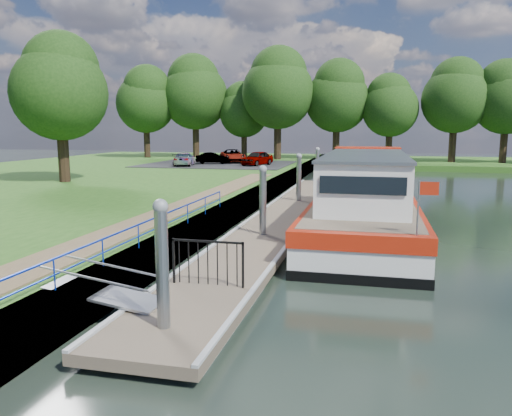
% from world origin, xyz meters
% --- Properties ---
extents(ground, '(160.00, 160.00, 0.00)m').
position_xyz_m(ground, '(0.00, 0.00, 0.00)').
color(ground, black).
rests_on(ground, ground).
extents(bank_edge, '(1.10, 90.00, 0.78)m').
position_xyz_m(bank_edge, '(-2.55, 15.00, 0.39)').
color(bank_edge, '#473D2D').
rests_on(bank_edge, ground).
extents(far_bank, '(60.00, 18.00, 0.60)m').
position_xyz_m(far_bank, '(12.00, 52.00, 0.30)').
color(far_bank, '#265117').
rests_on(far_bank, ground).
extents(footpath, '(1.60, 40.00, 0.05)m').
position_xyz_m(footpath, '(-4.40, 8.00, 0.80)').
color(footpath, brown).
rests_on(footpath, riverbank).
extents(carpark, '(14.00, 12.00, 0.06)m').
position_xyz_m(carpark, '(-11.00, 38.00, 0.81)').
color(carpark, black).
rests_on(carpark, riverbank).
extents(blue_fence, '(0.04, 18.04, 0.72)m').
position_xyz_m(blue_fence, '(-2.75, 3.00, 1.31)').
color(blue_fence, '#0C2DBF').
rests_on(blue_fence, riverbank).
extents(pontoon, '(2.50, 30.00, 0.56)m').
position_xyz_m(pontoon, '(0.00, 13.00, 0.18)').
color(pontoon, brown).
rests_on(pontoon, ground).
extents(mooring_piles, '(0.30, 27.30, 3.55)m').
position_xyz_m(mooring_piles, '(0.00, 13.00, 1.28)').
color(mooring_piles, gray).
rests_on(mooring_piles, ground).
extents(gangway, '(2.58, 1.00, 0.92)m').
position_xyz_m(gangway, '(-1.85, 0.50, 0.63)').
color(gangway, '#A5A8AD').
rests_on(gangway, ground).
extents(gate_panel, '(1.85, 0.05, 1.15)m').
position_xyz_m(gate_panel, '(-0.00, 2.20, 1.15)').
color(gate_panel, black).
rests_on(gate_panel, ground).
extents(barge, '(4.36, 21.15, 4.78)m').
position_xyz_m(barge, '(3.60, 14.70, 1.09)').
color(barge, black).
rests_on(barge, ground).
extents(horizon_trees, '(54.38, 10.03, 12.87)m').
position_xyz_m(horizon_trees, '(-1.61, 48.68, 7.95)').
color(horizon_trees, '#332316').
rests_on(horizon_trees, ground).
extents(bank_tree_a, '(6.12, 6.12, 9.72)m').
position_xyz_m(bank_tree_a, '(-15.99, 20.08, 7.02)').
color(bank_tree_a, '#332316').
rests_on(bank_tree_a, riverbank).
extents(car_a, '(2.74, 4.24, 1.34)m').
position_xyz_m(car_a, '(-6.82, 36.78, 1.51)').
color(car_a, '#999999').
rests_on(car_a, carpark).
extents(car_b, '(3.53, 2.15, 1.10)m').
position_xyz_m(car_b, '(-11.54, 37.73, 1.38)').
color(car_b, '#999999').
rests_on(car_b, carpark).
extents(car_c, '(2.50, 4.41, 1.20)m').
position_xyz_m(car_c, '(-13.37, 34.86, 1.44)').
color(car_c, '#999999').
rests_on(car_c, carpark).
extents(car_d, '(3.90, 5.22, 1.32)m').
position_xyz_m(car_d, '(-10.20, 40.21, 1.49)').
color(car_d, '#999999').
rests_on(car_d, carpark).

